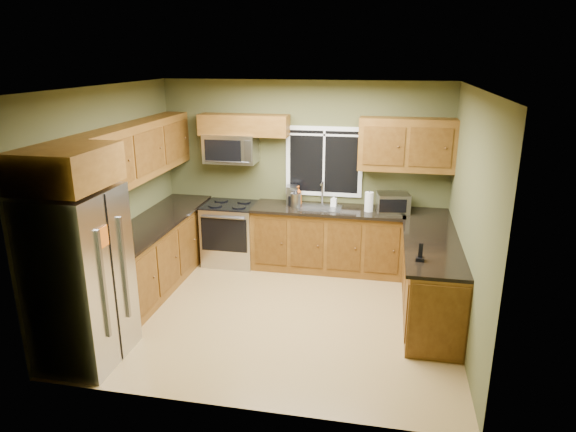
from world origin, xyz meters
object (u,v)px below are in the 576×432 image
(range, at_px, (231,233))
(kettle, at_px, (296,200))
(coffee_maker, at_px, (292,196))
(paper_towel_roll, at_px, (369,202))
(soap_bottle_a, at_px, (298,196))
(soap_bottle_b, at_px, (334,201))
(cordless_phone, at_px, (420,255))
(microwave, at_px, (231,148))
(refrigerator, at_px, (81,278))
(toaster_oven, at_px, (393,203))

(range, relative_size, kettle, 3.63)
(range, xyz_separation_m, coffee_maker, (0.91, 0.12, 0.60))
(range, xyz_separation_m, paper_towel_roll, (2.03, -0.03, 0.61))
(paper_towel_roll, bearing_deg, soap_bottle_a, 173.43)
(soap_bottle_b, distance_m, cordless_phone, 2.17)
(range, height_order, microwave, microwave)
(coffee_maker, xyz_separation_m, cordless_phone, (1.74, -1.87, -0.07))
(refrigerator, height_order, range, refrigerator)
(toaster_oven, xyz_separation_m, cordless_phone, (0.29, -1.74, -0.08))
(microwave, distance_m, toaster_oven, 2.46)
(paper_towel_roll, xyz_separation_m, cordless_phone, (0.62, -1.72, -0.08))
(refrigerator, distance_m, soap_bottle_b, 3.64)
(microwave, bearing_deg, paper_towel_roll, -4.62)
(range, bearing_deg, toaster_oven, -0.10)
(cordless_phone, bearing_deg, soap_bottle_b, 121.22)
(refrigerator, distance_m, range, 2.89)
(range, distance_m, coffee_maker, 1.10)
(range, height_order, soap_bottle_b, soap_bottle_b)
(kettle, relative_size, cordless_phone, 1.30)
(range, xyz_separation_m, toaster_oven, (2.36, -0.00, 0.61))
(range, height_order, cordless_phone, cordless_phone)
(range, distance_m, soap_bottle_b, 1.63)
(toaster_oven, xyz_separation_m, coffee_maker, (-1.45, 0.13, -0.01))
(refrigerator, xyz_separation_m, coffee_maker, (1.60, 2.89, 0.17))
(cordless_phone, bearing_deg, paper_towel_roll, 109.89)
(soap_bottle_b, bearing_deg, toaster_oven, -7.86)
(kettle, bearing_deg, coffee_maker, 117.22)
(paper_towel_roll, xyz_separation_m, soap_bottle_a, (-1.02, 0.12, 0.00))
(range, relative_size, coffee_maker, 3.47)
(microwave, bearing_deg, kettle, -10.20)
(coffee_maker, relative_size, soap_bottle_b, 1.53)
(microwave, xyz_separation_m, cordless_phone, (2.66, -1.88, -0.73))
(kettle, xyz_separation_m, soap_bottle_b, (0.53, 0.15, -0.03))
(coffee_maker, distance_m, soap_bottle_a, 0.11)
(paper_towel_roll, distance_m, cordless_phone, 1.83)
(refrigerator, relative_size, paper_towel_roll, 5.92)
(refrigerator, bearing_deg, soap_bottle_a, 59.22)
(kettle, distance_m, paper_towel_roll, 1.03)
(microwave, distance_m, soap_bottle_a, 1.20)
(kettle, bearing_deg, range, 177.49)
(refrigerator, xyz_separation_m, soap_bottle_a, (1.70, 2.86, 0.18))
(microwave, xyz_separation_m, coffee_maker, (0.91, -0.01, -0.66))
(toaster_oven, height_order, soap_bottle_a, soap_bottle_a)
(toaster_oven, bearing_deg, kettle, -178.34)
(refrigerator, distance_m, soap_bottle_a, 3.33)
(microwave, height_order, paper_towel_roll, microwave)
(kettle, distance_m, soap_bottle_b, 0.55)
(range, distance_m, soap_bottle_a, 1.19)
(kettle, relative_size, soap_bottle_b, 1.46)
(refrigerator, bearing_deg, coffee_maker, 61.01)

